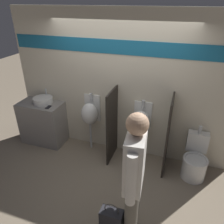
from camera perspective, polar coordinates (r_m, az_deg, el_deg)
The scene contains 12 objects.
ground_plane at distance 4.25m, azimuth -0.75°, elevation -13.67°, with size 16.00×16.00×0.00m, color gray.
display_wall at distance 4.03m, azimuth 1.97°, elevation 6.64°, with size 4.19×0.07×2.70m.
sink_counter at distance 4.87m, azimuth -17.55°, elevation -2.66°, with size 0.90×0.51×0.91m.
sink_basin at distance 4.65m, azimuth -17.58°, elevation 2.98°, with size 0.39×0.39×0.25m.
cell_phone at distance 4.44m, azimuth -16.28°, elevation 1.24°, with size 0.07×0.14×0.01m.
divider_near_counter at distance 4.05m, azimuth 0.01°, elevation -3.62°, with size 0.03×0.59×1.41m.
divider_mid at distance 3.90m, azimuth 14.38°, elevation -5.99°, with size 0.03×0.59×1.41m.
urinal_near_counter at distance 4.30m, azimuth -5.77°, elevation -0.47°, with size 0.34×0.31×1.19m.
urinal_far at distance 4.02m, azimuth 7.58°, elevation -2.65°, with size 0.34×0.31×1.19m.
toilet at distance 4.14m, azimuth 20.78°, elevation -11.94°, with size 0.42×0.58×0.89m.
person_in_vest at distance 2.61m, azimuth 5.80°, elevation -16.28°, with size 0.24×0.63×1.81m.
shopping_bag at distance 3.20m, azimuth -0.12°, elevation -26.73°, with size 0.30×0.16×0.54m.
Camera 1 is at (1.07, -3.01, 2.81)m, focal length 35.00 mm.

